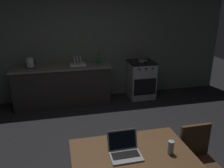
{
  "coord_description": "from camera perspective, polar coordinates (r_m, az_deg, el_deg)",
  "views": [
    {
      "loc": [
        -0.62,
        -2.8,
        2.24
      ],
      "look_at": [
        0.25,
        0.92,
        0.9
      ],
      "focal_mm": 37.43,
      "sensor_mm": 36.0,
      "label": 1
    }
  ],
  "objects": [
    {
      "name": "kitchen_counter",
      "position": [
        5.43,
        -11.95,
        -0.26
      ],
      "size": [
        2.16,
        0.64,
        0.9
      ],
      "color": "#282623",
      "rests_on": "ground_plane"
    },
    {
      "name": "drinking_glass",
      "position": [
        2.56,
        14.16,
        -14.78
      ],
      "size": [
        0.06,
        0.06,
        0.15
      ],
      "color": "#99B7C6",
      "rests_on": "dining_table"
    },
    {
      "name": "electric_kettle",
      "position": [
        5.3,
        -19.35,
        4.87
      ],
      "size": [
        0.2,
        0.17,
        0.23
      ],
      "color": "black",
      "rests_on": "kitchen_counter"
    },
    {
      "name": "frying_pan",
      "position": [
        5.61,
        7.57,
        5.68
      ],
      "size": [
        0.22,
        0.39,
        0.05
      ],
      "color": "gray",
      "rests_on": "stove_oven"
    },
    {
      "name": "chair",
      "position": [
        3.07,
        20.24,
        -16.44
      ],
      "size": [
        0.4,
        0.4,
        0.88
      ],
      "rotation": [
        0.0,
        0.0,
        0.18
      ],
      "color": "#4C331E",
      "rests_on": "ground_plane"
    },
    {
      "name": "laptop",
      "position": [
        2.49,
        3.12,
        -15.98
      ],
      "size": [
        0.32,
        0.29,
        0.22
      ],
      "rotation": [
        0.0,
        0.0,
        -0.13
      ],
      "color": "#99999E",
      "rests_on": "dining_table"
    },
    {
      "name": "bottle",
      "position": [
        5.29,
        -3.18,
        6.07
      ],
      "size": [
        0.08,
        0.08,
        0.26
      ],
      "color": "#19592D",
      "rests_on": "kitchen_counter"
    },
    {
      "name": "back_wall",
      "position": [
        5.62,
        -3.71,
        10.1
      ],
      "size": [
        6.4,
        0.1,
        2.67
      ],
      "primitive_type": "cube",
      "color": "#555C55",
      "rests_on": "ground_plane"
    },
    {
      "name": "dish_rack",
      "position": [
        5.3,
        -8.36,
        5.08
      ],
      "size": [
        0.34,
        0.26,
        0.21
      ],
      "color": "silver",
      "rests_on": "kitchen_counter"
    },
    {
      "name": "dining_table",
      "position": [
        2.57,
        4.97,
        -18.08
      ],
      "size": [
        1.25,
        0.84,
        0.76
      ],
      "color": "brown",
      "rests_on": "ground_plane"
    },
    {
      "name": "stove_oven",
      "position": [
        5.76,
        7.03,
        1.14
      ],
      "size": [
        0.6,
        0.62,
        0.9
      ],
      "color": "gray",
      "rests_on": "ground_plane"
    },
    {
      "name": "ground_plane",
      "position": [
        3.64,
        -0.65,
        -18.61
      ],
      "size": [
        12.0,
        12.0,
        0.0
      ],
      "primitive_type": "plane",
      "color": "black"
    }
  ]
}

